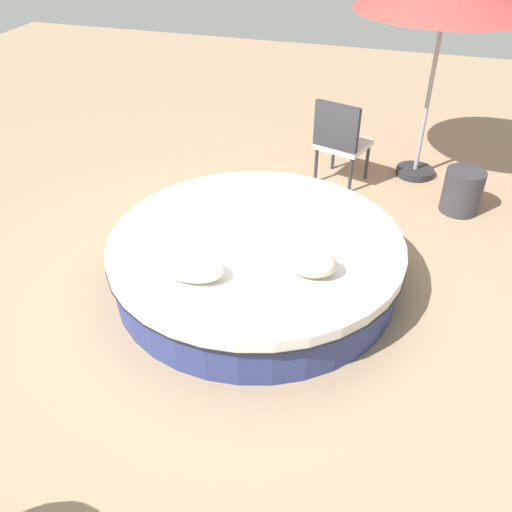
% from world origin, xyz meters
% --- Properties ---
extents(ground_plane, '(16.00, 16.00, 0.00)m').
position_xyz_m(ground_plane, '(0.00, 0.00, 0.00)').
color(ground_plane, '#9E8466').
extents(round_bed, '(2.51, 2.51, 0.46)m').
position_xyz_m(round_bed, '(0.00, 0.00, 0.23)').
color(round_bed, navy).
rests_on(round_bed, ground_plane).
extents(throw_pillow_0, '(0.53, 0.31, 0.17)m').
position_xyz_m(throw_pillow_0, '(-0.32, -0.65, 0.54)').
color(throw_pillow_0, silver).
rests_on(throw_pillow_0, round_bed).
extents(throw_pillow_1, '(0.40, 0.28, 0.21)m').
position_xyz_m(throw_pillow_1, '(0.54, -0.35, 0.56)').
color(throw_pillow_1, beige).
rests_on(throw_pillow_1, round_bed).
extents(patio_chair, '(0.65, 0.63, 0.98)m').
position_xyz_m(patio_chair, '(0.34, 2.05, 0.56)').
color(patio_chair, '#333338').
rests_on(patio_chair, ground_plane).
extents(side_table, '(0.40, 0.40, 0.47)m').
position_xyz_m(side_table, '(1.71, 1.82, 0.23)').
color(side_table, '#333338').
rests_on(side_table, ground_plane).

